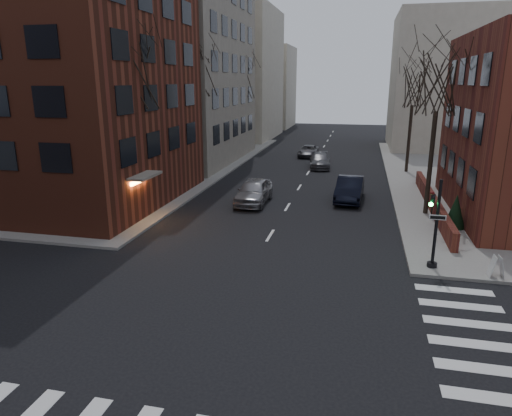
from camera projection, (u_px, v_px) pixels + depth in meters
The scene contains 22 objects.
ground at pixel (193, 362), 13.80m from camera, with size 160.00×160.00×0.00m, color black.
sidewalk_far_left at pixel (34, 160), 48.16m from camera, with size 44.00×44.00×0.15m, color gray.
building_left_brick at pixel (55, 68), 30.18m from camera, with size 15.00×15.00×18.00m, color maroon.
building_left_tan at pixel (147, 20), 45.58m from camera, with size 18.00×18.00×28.00m, color gray.
low_wall_right at pixel (432, 202), 29.46m from camera, with size 0.35×16.00×1.00m, color maroon.
building_distant_la at pixel (227, 75), 66.21m from camera, with size 14.00×16.00×18.00m, color beige.
building_distant_ra at pixel (452, 82), 55.35m from camera, with size 14.00×14.00×16.00m, color beige.
building_distant_lb at pixel (264, 87), 82.28m from camera, with size 10.00×12.00×14.00m, color beige.
traffic_signal at pixel (434, 229), 20.02m from camera, with size 0.76×0.44×4.00m.
tree_left_a at pixel (130, 76), 26.54m from camera, with size 4.18×4.18×10.26m.
tree_left_b at pixel (199, 72), 37.68m from camera, with size 4.40×4.40×10.80m.
tree_left_c at pixel (242, 82), 51.06m from camera, with size 3.96×3.96×9.72m.
tree_right_a at pixel (439, 84), 26.64m from camera, with size 3.96×3.96×9.72m.
tree_right_b at pixel (414, 88), 39.90m from camera, with size 3.74×3.74×9.18m.
streetlamp_near at pixel (191, 134), 35.07m from camera, with size 0.36×0.36×6.28m.
streetlamp_far at pixel (252, 115), 53.84m from camera, with size 0.36×0.36×6.28m.
parked_sedan at pixel (350, 189), 32.13m from camera, with size 1.77×5.06×1.67m, color black.
car_lane_silver at pixel (254, 191), 31.45m from camera, with size 2.00×4.97×1.69m, color #959499.
car_lane_gray at pixel (320, 161), 44.30m from camera, with size 1.92×4.73×1.37m, color #44454A.
car_lane_far at pixel (308, 151), 50.82m from camera, with size 2.05×4.44×1.23m, color #47474C.
sandwich_board at pixel (497, 266), 19.36m from camera, with size 0.41×0.58×0.93m, color silver.
evergreen_shrub at pixel (456, 211), 25.68m from camera, with size 1.16×1.16×1.93m, color black.
Camera 1 is at (4.53, -11.30, 8.23)m, focal length 32.00 mm.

